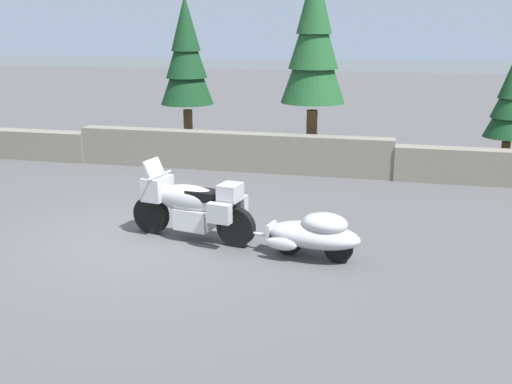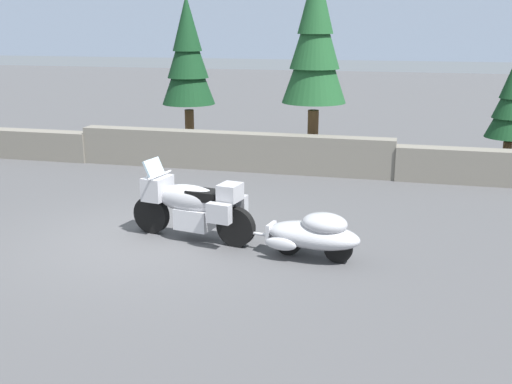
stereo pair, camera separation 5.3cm
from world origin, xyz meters
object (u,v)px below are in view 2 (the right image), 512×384
object	(u,v)px
pine_tree_far_right	(512,102)
pine_tree_secondary	(188,56)
car_shaped_trailer	(314,234)
pine_tree_tall	(315,41)
touring_motorcycle	(192,204)

from	to	relation	value
pine_tree_far_right	pine_tree_secondary	bearing A→B (deg)	176.47
pine_tree_far_right	car_shaped_trailer	bearing A→B (deg)	-118.79
car_shaped_trailer	pine_tree_secondary	size ratio (longest dim) A/B	0.52
pine_tree_tall	pine_tree_far_right	size ratio (longest dim) A/B	1.79
car_shaped_trailer	pine_tree_secondary	distance (m)	8.86
touring_motorcycle	pine_tree_far_right	bearing A→B (deg)	47.18
touring_motorcycle	car_shaped_trailer	distance (m)	2.19
pine_tree_tall	pine_tree_secondary	world-z (taller)	pine_tree_tall
touring_motorcycle	pine_tree_tall	bearing A→B (deg)	79.55
touring_motorcycle	pine_tree_secondary	world-z (taller)	pine_tree_secondary
touring_motorcycle	pine_tree_secondary	xyz separation A→B (m)	(-2.49, 6.79, 2.09)
car_shaped_trailer	pine_tree_tall	xyz separation A→B (m)	(-1.03, 6.43, 2.75)
car_shaped_trailer	pine_tree_secondary	bearing A→B (deg)	122.82
touring_motorcycle	pine_tree_far_right	distance (m)	8.63
touring_motorcycle	pine_tree_far_right	size ratio (longest dim) A/B	0.81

